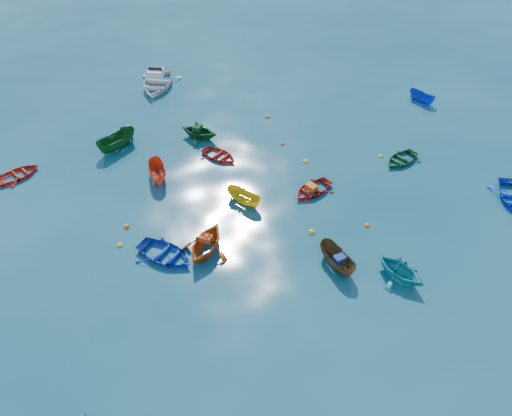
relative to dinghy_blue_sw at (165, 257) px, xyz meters
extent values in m
plane|color=#0A3A4C|center=(5.67, -2.91, 0.00)|extent=(160.00, 160.00, 0.00)
imported|color=#0E2BAF|center=(0.00, 0.00, 0.00)|extent=(3.99, 4.00, 0.68)
imported|color=#513A1D|center=(8.66, -3.06, 0.00)|extent=(1.58, 2.93, 1.07)
imported|color=blue|center=(21.05, -1.06, 0.00)|extent=(3.61, 4.18, 0.73)
imported|color=#BA4911|center=(2.22, -0.19, 0.00)|extent=(4.06, 4.15, 1.66)
imported|color=gold|center=(5.26, 3.21, 0.00)|extent=(2.19, 2.55, 0.95)
imported|color=#10461D|center=(16.43, 4.41, 0.00)|extent=(3.24, 2.84, 0.56)
imported|color=teal|center=(11.37, -4.71, 0.00)|extent=(3.36, 3.53, 1.46)
imported|color=red|center=(-8.07, 9.67, 0.00)|extent=(3.33, 3.00, 0.57)
imported|color=red|center=(0.56, 7.05, 0.00)|extent=(1.05, 2.74, 1.06)
imported|color=#10451D|center=(3.99, 10.90, 0.00)|extent=(3.52, 3.44, 1.40)
imported|color=#B6140F|center=(9.57, 3.03, 0.00)|extent=(3.38, 2.99, 0.58)
imported|color=#0F30BE|center=(21.87, 11.26, 0.00)|extent=(1.71, 2.46, 0.89)
imported|color=red|center=(4.81, 8.18, 0.00)|extent=(3.12, 3.24, 0.55)
imported|color=#0F4216|center=(-1.70, 11.21, 0.00)|extent=(3.27, 2.82, 1.23)
imported|color=silver|center=(2.13, 19.45, 0.00)|extent=(5.00, 5.79, 1.61)
cube|color=navy|center=(8.69, -3.21, 0.68)|extent=(0.66, 0.55, 0.28)
cube|color=#BA3F13|center=(2.25, -0.15, 0.98)|extent=(0.79, 0.76, 0.31)
cube|color=#0F3F1B|center=(3.91, 10.96, 0.87)|extent=(0.82, 0.86, 0.33)
cube|color=#CB5914|center=(9.48, 2.99, 0.45)|extent=(0.73, 0.81, 0.32)
sphere|color=gold|center=(8.26, -0.36, 0.00)|extent=(0.38, 0.38, 0.38)
sphere|color=#FF620D|center=(11.52, -0.71, 0.00)|extent=(0.31, 0.31, 0.31)
sphere|color=gold|center=(-2.31, 1.57, 0.00)|extent=(0.33, 0.33, 0.33)
sphere|color=#D3550B|center=(-1.81, 2.98, 0.00)|extent=(0.35, 0.35, 0.35)
sphere|color=yellow|center=(10.25, 6.14, 0.00)|extent=(0.34, 0.34, 0.34)
sphere|color=#FF520D|center=(9.44, 8.53, 0.00)|extent=(0.30, 0.30, 0.30)
sphere|color=yellow|center=(-0.80, 13.70, 0.00)|extent=(0.32, 0.32, 0.32)
sphere|color=#FD5F0D|center=(9.46, 12.25, 0.00)|extent=(0.37, 0.37, 0.37)
sphere|color=yellow|center=(15.37, 5.30, 0.00)|extent=(0.32, 0.32, 0.32)
camera|label=1|loc=(-0.33, -19.01, 19.77)|focal=35.00mm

